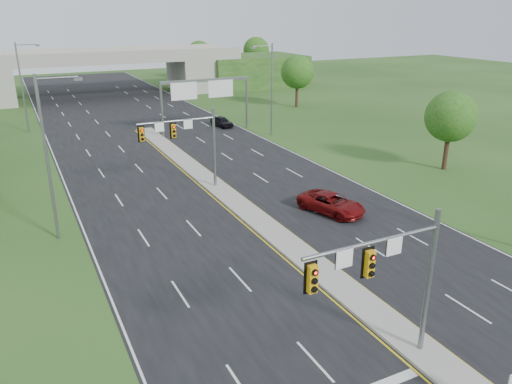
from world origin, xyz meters
The scene contains 17 objects.
ground centered at (0.00, 0.00, 0.00)m, with size 240.00×240.00×0.00m, color #234217.
road centered at (0.00, 35.00, 0.01)m, with size 24.00×160.00×0.02m, color black.
median centered at (0.00, 23.00, 0.10)m, with size 2.00×54.00×0.16m, color gray.
lane_markings centered at (-0.60, 28.91, 0.02)m, with size 23.72×160.00×0.01m.
signal_mast_near centered at (-2.26, -0.07, 4.73)m, with size 6.62×0.60×7.00m.
signal_mast_far centered at (-2.26, 24.93, 4.73)m, with size 6.62×0.60×7.00m.
sign_gantry centered at (6.68, 44.92, 5.24)m, with size 11.58×0.44×6.67m.
overpass centered at (0.00, 80.00, 3.55)m, with size 80.00×14.00×8.10m.
lightpole_l_mid centered at (-13.30, 20.00, 6.10)m, with size 2.85×0.25×11.00m.
lightpole_l_far centered at (-13.30, 55.00, 6.10)m, with size 2.85×0.25×11.00m.
lightpole_r_far centered at (13.30, 40.00, 6.10)m, with size 2.85×0.25×11.00m.
tree_r_near centered at (22.00, 20.00, 5.18)m, with size 4.80×4.80×7.60m.
tree_r_mid centered at (26.00, 55.00, 5.51)m, with size 5.20×5.20×8.12m.
tree_back_c centered at (24.00, 94.00, 5.51)m, with size 5.60×5.60×8.32m.
tree_back_d centered at (38.00, 94.00, 5.84)m, with size 6.00×6.00×8.85m.
car_far_a centered at (5.77, 15.60, 0.77)m, with size 2.49×5.40×1.50m, color #63090A.
car_far_c centered at (9.76, 47.05, 0.69)m, with size 1.59×3.95×1.35m, color black.
Camera 1 is at (-15.06, -13.64, 14.66)m, focal length 35.00 mm.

